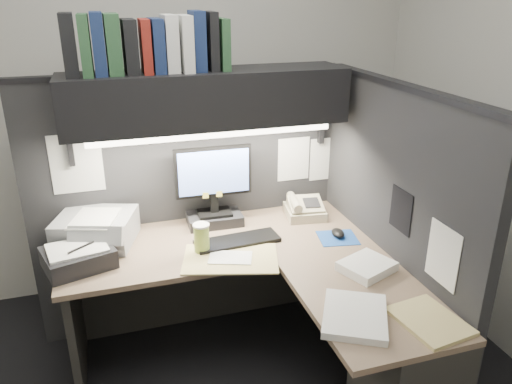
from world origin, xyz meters
TOP-DOWN VIEW (x-y plane):
  - wall_back at (0.00, 1.50)m, footprint 3.50×0.04m
  - partition_back at (0.03, 0.93)m, footprint 1.90×0.06m
  - partition_right at (0.98, 0.18)m, footprint 0.06×1.50m
  - desk at (0.43, -0.00)m, footprint 1.70×1.53m
  - overhead_shelf at (0.12, 0.75)m, footprint 1.55×0.34m
  - task_light_tube at (0.12, 0.61)m, footprint 1.32×0.04m
  - monitor at (0.15, 0.77)m, footprint 0.45×0.21m
  - keyboard at (0.21, 0.49)m, footprint 0.48×0.19m
  - mousepad at (0.78, 0.37)m, footprint 0.25×0.23m
  - mouse at (0.78, 0.39)m, footprint 0.08×0.12m
  - telephone at (0.71, 0.71)m, footprint 0.26×0.27m
  - coffee_cup at (0.00, 0.44)m, footprint 0.10×0.10m
  - printer at (-0.54, 0.73)m, footprint 0.49×0.46m
  - notebook_stack at (-0.63, 0.48)m, footprint 0.39×0.36m
  - open_folder at (0.13, 0.32)m, footprint 0.56×0.44m
  - paper_stack_a at (0.76, 0.00)m, footprint 0.31×0.29m
  - paper_stack_b at (0.51, -0.34)m, footprint 0.39×0.42m
  - manila_stack at (0.80, -0.46)m, footprint 0.28×0.34m
  - binder_row at (-0.18, 0.76)m, footprint 0.82×0.25m
  - pinned_papers at (0.42, 0.56)m, footprint 1.76×1.31m

SIDE VIEW (x-z plane):
  - desk at x=0.43m, z-range 0.08..0.81m
  - mousepad at x=0.78m, z-range 0.73..0.73m
  - open_folder at x=0.13m, z-range 0.73..0.74m
  - manila_stack at x=0.80m, z-range 0.73..0.75m
  - keyboard at x=0.21m, z-range 0.73..0.75m
  - paper_stack_b at x=0.51m, z-range 0.73..0.76m
  - paper_stack_a at x=0.76m, z-range 0.73..0.78m
  - mouse at x=0.78m, z-range 0.73..0.77m
  - telephone at x=0.71m, z-range 0.73..0.82m
  - notebook_stack at x=-0.63m, z-range 0.73..0.83m
  - partition_back at x=0.03m, z-range 0.00..1.60m
  - partition_right at x=0.98m, z-range 0.00..1.60m
  - coffee_cup at x=0.00m, z-range 0.73..0.89m
  - printer at x=-0.54m, z-range 0.73..0.89m
  - monitor at x=0.15m, z-range 0.68..1.17m
  - pinned_papers at x=0.42m, z-range 0.80..1.31m
  - task_light_tube at x=0.12m, z-range 1.31..1.35m
  - wall_back at x=0.00m, z-range 0.00..2.70m
  - overhead_shelf at x=0.12m, z-range 1.35..1.65m
  - binder_row at x=-0.18m, z-range 1.64..1.94m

